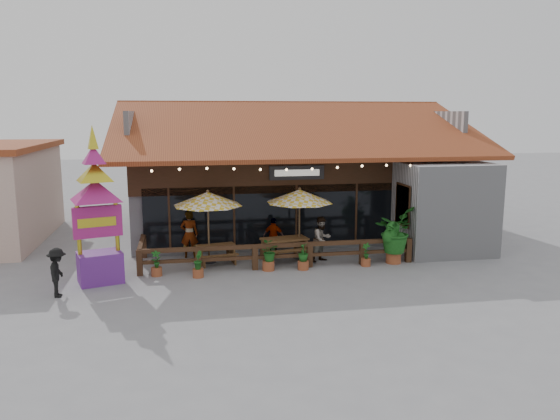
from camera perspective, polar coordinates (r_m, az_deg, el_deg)
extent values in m
plane|color=gray|center=(20.57, 4.14, -5.49)|extent=(100.00, 100.00, 0.00)
cube|color=#B4B5B9|center=(26.88, 0.49, 2.57)|extent=(14.00, 10.00, 4.00)
cube|color=#371D11|center=(21.51, -0.91, 3.91)|extent=(11.00, 0.16, 1.60)
cube|color=black|center=(21.74, -0.89, -0.56)|extent=(10.00, 0.12, 2.40)
cube|color=#E7C068|center=(21.93, -0.97, -0.46)|extent=(9.80, 0.05, 2.20)
cube|color=#B4B5B9|center=(22.62, 16.77, 0.20)|extent=(3.50, 2.70, 3.60)
cube|color=#B9311D|center=(21.69, 12.71, 0.51)|extent=(0.06, 1.20, 1.50)
cube|color=#371D11|center=(21.69, 12.69, 0.51)|extent=(0.04, 1.34, 1.64)
cube|color=#954421|center=(23.23, 2.13, 8.56)|extent=(15.50, 7.05, 2.37)
cube|color=#954421|center=(30.10, -0.76, 8.92)|extent=(15.50, 7.05, 2.37)
cube|color=#954421|center=(26.65, 0.50, 11.17)|extent=(15.50, 0.30, 0.12)
cube|color=#B4B5B9|center=(26.27, -14.83, 7.98)|extent=(0.20, 9.00, 1.80)
cube|color=#B4B5B9|center=(28.80, 14.45, 8.15)|extent=(0.20, 9.00, 1.80)
cube|color=black|center=(21.58, 1.77, 3.92)|extent=(2.20, 0.10, 0.55)
cube|color=silver|center=(21.52, 1.80, 3.91)|extent=(1.80, 0.02, 0.25)
cube|color=#371D11|center=(21.42, -11.49, -0.92)|extent=(0.08, 0.08, 2.40)
cube|color=#371D11|center=(21.51, -4.82, -0.71)|extent=(0.08, 0.08, 2.40)
cube|color=#371D11|center=(21.88, 1.71, -0.49)|extent=(0.08, 0.08, 2.40)
cube|color=#371D11|center=(22.53, 7.95, -0.28)|extent=(0.08, 0.08, 2.40)
sphere|color=#E6B87E|center=(19.38, -13.27, 4.00)|extent=(0.09, 0.09, 0.09)
sphere|color=#E6B87E|center=(19.35, -10.46, 4.21)|extent=(0.09, 0.09, 0.09)
sphere|color=#E6B87E|center=(19.37, -7.65, 4.32)|extent=(0.09, 0.09, 0.09)
sphere|color=#E6B87E|center=(19.44, -4.84, 4.31)|extent=(0.09, 0.09, 0.09)
sphere|color=#E6B87E|center=(19.56, -2.06, 4.25)|extent=(0.09, 0.09, 0.09)
sphere|color=#E6B87E|center=(19.72, 0.68, 4.23)|extent=(0.09, 0.09, 0.09)
sphere|color=#E6B87E|center=(19.92, 3.37, 4.30)|extent=(0.09, 0.09, 0.09)
sphere|color=#E6B87E|center=(20.16, 6.01, 4.44)|extent=(0.09, 0.09, 0.09)
sphere|color=#E6B87E|center=(20.44, 8.57, 4.57)|extent=(0.09, 0.09, 0.09)
sphere|color=#E6B87E|center=(20.77, 11.07, 4.61)|extent=(0.09, 0.09, 0.09)
sphere|color=#E6B87E|center=(21.13, 13.47, 4.53)|extent=(0.09, 0.09, 0.09)
cube|color=#422517|center=(19.41, -14.47, -5.37)|extent=(0.20, 0.20, 0.90)
cube|color=#422517|center=(19.36, -8.53, -5.20)|extent=(0.20, 0.20, 0.90)
cube|color=#422517|center=(19.51, -2.63, -4.97)|extent=(0.20, 0.20, 0.90)
cube|color=#422517|center=(19.86, 3.11, -4.70)|extent=(0.20, 0.20, 0.90)
cube|color=#422517|center=(20.41, 8.60, -4.40)|extent=(0.20, 0.20, 0.90)
cube|color=#422517|center=(21.05, 13.26, -4.11)|extent=(0.20, 0.20, 0.90)
cube|color=#422517|center=(19.55, -0.02, -3.72)|extent=(9.80, 0.16, 0.14)
cube|color=#422517|center=(19.65, -0.02, -4.85)|extent=(9.80, 0.12, 0.12)
cube|color=#422517|center=(20.52, -14.27, -3.37)|extent=(0.16, 2.50, 0.14)
cube|color=#422517|center=(21.73, -14.03, -3.70)|extent=(0.20, 0.20, 0.90)
cylinder|color=brown|center=(20.39, -7.48, -1.95)|extent=(0.07, 0.07, 2.59)
cone|color=gold|center=(20.19, -7.55, 1.18)|extent=(3.24, 3.24, 0.51)
sphere|color=brown|center=(20.15, -7.57, 1.97)|extent=(0.11, 0.11, 0.11)
cylinder|color=black|center=(20.69, -7.40, -5.36)|extent=(0.49, 0.49, 0.07)
cylinder|color=brown|center=(20.93, 2.03, -1.57)|extent=(0.07, 0.07, 2.58)
cone|color=gold|center=(20.74, 2.05, 1.47)|extent=(3.42, 3.42, 0.50)
sphere|color=brown|center=(20.70, 2.06, 2.24)|extent=(0.11, 0.11, 0.11)
cylinder|color=black|center=(21.22, 2.01, -4.89)|extent=(0.49, 0.49, 0.07)
cube|color=brown|center=(20.43, -6.70, -3.74)|extent=(1.52, 0.92, 0.05)
cube|color=brown|center=(20.37, -8.38, -4.77)|extent=(0.19, 0.62, 0.66)
cube|color=brown|center=(20.67, -5.01, -4.48)|extent=(0.19, 0.62, 0.66)
cube|color=brown|center=(20.04, -6.34, -4.79)|extent=(1.44, 0.51, 0.04)
cube|color=brown|center=(20.95, -7.03, -4.14)|extent=(1.44, 0.51, 0.04)
cube|color=brown|center=(20.74, 0.45, -3.04)|extent=(1.86, 1.11, 0.07)
cube|color=brown|center=(20.58, -1.54, -4.30)|extent=(0.22, 0.77, 0.81)
cube|color=brown|center=(21.11, 2.39, -3.94)|extent=(0.22, 0.77, 0.81)
cube|color=brown|center=(20.27, 1.05, -4.30)|extent=(1.77, 0.60, 0.05)
cube|color=brown|center=(21.36, -0.12, -3.55)|extent=(1.77, 0.60, 0.05)
cube|color=#622485|center=(18.99, -18.27, -5.71)|extent=(1.61, 1.38, 1.02)
cube|color=#A61E70|center=(18.64, -18.53, -1.16)|extent=(1.53, 0.65, 1.02)
cube|color=gold|center=(18.52, -18.58, -1.23)|extent=(1.15, 0.37, 0.30)
cylinder|color=gold|center=(18.77, -20.30, -1.72)|extent=(0.14, 0.14, 1.71)
cylinder|color=gold|center=(18.59, -16.68, -1.62)|extent=(0.14, 0.14, 1.71)
pyramid|color=#A61E70|center=(18.43, -18.76, 3.01)|extent=(2.56, 2.56, 0.68)
pyramid|color=gold|center=(18.38, -18.86, 4.72)|extent=(1.81, 1.81, 0.60)
pyramid|color=#A61E70|center=(18.34, -18.96, 6.45)|extent=(1.17, 1.17, 0.60)
pyramid|color=gold|center=(18.32, -19.08, 8.44)|extent=(0.53, 0.53, 0.77)
cylinder|color=brown|center=(20.85, 11.77, -4.88)|extent=(0.56, 0.56, 0.41)
imported|color=#1A5D1B|center=(20.61, 11.87, -2.07)|extent=(1.94, 1.99, 1.68)
sphere|color=#1A5D1B|center=(20.64, 12.30, -2.97)|extent=(0.56, 0.56, 0.56)
sphere|color=#1A5D1B|center=(20.71, 11.43, -2.36)|extent=(0.49, 0.49, 0.49)
imported|color=#371D11|center=(21.28, -9.46, -2.51)|extent=(0.71, 0.50, 1.85)
imported|color=#371D11|center=(20.52, 4.40, -3.06)|extent=(1.05, 0.98, 1.72)
imported|color=#371D11|center=(21.45, -0.65, -2.78)|extent=(0.93, 0.74, 1.48)
imported|color=black|center=(17.93, -22.24, -6.07)|extent=(0.60, 1.00, 1.52)
cylinder|color=brown|center=(19.31, -12.77, -6.30)|extent=(0.37, 0.37, 0.30)
imported|color=#1A5D1B|center=(19.19, -12.82, -4.99)|extent=(0.35, 0.27, 0.61)
cylinder|color=brown|center=(18.89, -8.55, -6.53)|extent=(0.37, 0.37, 0.30)
imported|color=#1A5D1B|center=(18.76, -8.59, -5.20)|extent=(0.30, 0.36, 0.61)
cylinder|color=brown|center=(19.47, -1.22, -5.84)|extent=(0.43, 0.43, 0.34)
imported|color=#1A5D1B|center=(19.34, -1.23, -4.34)|extent=(0.83, 0.81, 0.71)
cylinder|color=brown|center=(19.60, 2.44, -5.79)|extent=(0.39, 0.39, 0.32)
imported|color=#1A5D1B|center=(19.47, 2.45, -4.42)|extent=(0.50, 0.50, 0.65)
cylinder|color=brown|center=(20.27, 8.95, -5.41)|extent=(0.35, 0.35, 0.28)
imported|color=#1A5D1B|center=(20.16, 8.98, -4.22)|extent=(0.35, 0.37, 0.58)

